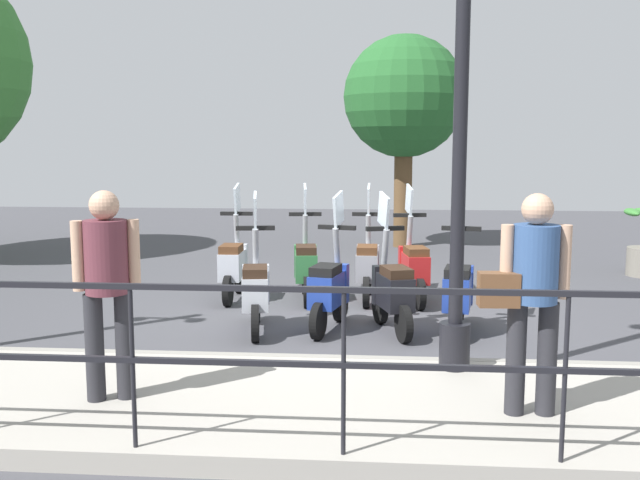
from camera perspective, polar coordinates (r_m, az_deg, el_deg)
ground_plane at (r=8.69m, az=3.20°, el=-6.10°), size 28.00×28.00×0.00m
promenade_walkway at (r=5.66m, az=2.39°, el=-13.04°), size 2.20×20.00×0.15m
fence_railing at (r=4.40m, az=1.91°, el=-7.86°), size 0.04×16.03×1.07m
lamp_post_near at (r=6.07m, az=11.13°, el=7.62°), size 0.26×0.90×4.35m
pedestrian_with_bag at (r=5.23m, az=16.56°, el=-3.64°), size 0.33×0.65×1.59m
pedestrian_distant at (r=5.54m, az=-16.67°, el=-2.99°), size 0.41×0.47×1.59m
tree_distant at (r=14.39m, az=6.77°, el=11.19°), size 2.40×2.40×4.19m
scooter_near_0 at (r=7.98m, az=10.99°, el=-3.94°), size 1.22×0.48×1.54m
scooter_near_1 at (r=7.87m, az=5.78°, el=-3.99°), size 1.20×0.54×1.54m
scooter_near_2 at (r=7.94m, az=0.77°, el=-3.85°), size 1.21×0.51×1.54m
scooter_near_3 at (r=7.90m, az=-5.17°, el=-3.94°), size 1.23×0.46×1.54m
scooter_far_0 at (r=9.37m, az=7.48°, el=-2.12°), size 1.23×0.47×1.54m
scooter_far_1 at (r=9.44m, az=3.81°, el=-2.00°), size 1.23×0.44×1.54m
scooter_far_2 at (r=9.43m, az=-1.14°, el=-2.00°), size 1.23×0.44×1.54m
scooter_far_3 at (r=9.56m, az=-6.94°, el=-1.91°), size 1.23×0.44×1.54m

